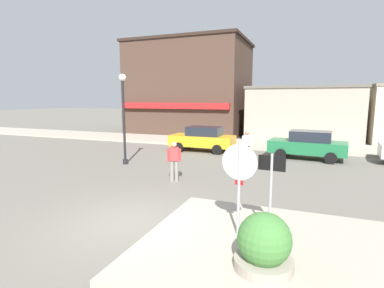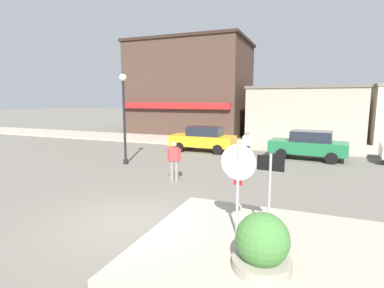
{
  "view_description": "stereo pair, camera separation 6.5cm",
  "coord_description": "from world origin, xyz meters",
  "px_view_note": "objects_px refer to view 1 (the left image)",
  "views": [
    {
      "loc": [
        4.34,
        -6.45,
        3.28
      ],
      "look_at": [
        0.02,
        4.5,
        1.5
      ],
      "focal_mm": 28.0,
      "sensor_mm": 36.0,
      "label": 1
    },
    {
      "loc": [
        4.4,
        -6.43,
        3.28
      ],
      "look_at": [
        0.02,
        4.5,
        1.5
      ],
      "focal_mm": 28.0,
      "sensor_mm": 36.0,
      "label": 2
    }
  ],
  "objects_px": {
    "stop_sign": "(239,177)",
    "parked_car_second": "(308,144)",
    "parked_car_nearest": "(203,138)",
    "pedestrian_crossing_far": "(247,145)",
    "lamp_post": "(123,105)",
    "one_way_sign": "(271,187)",
    "pedestrian_crossing_near": "(174,160)",
    "planter": "(264,248)"
  },
  "relations": [
    {
      "from": "stop_sign",
      "to": "parked_car_second",
      "type": "relative_size",
      "value": 0.56
    },
    {
      "from": "parked_car_nearest",
      "to": "pedestrian_crossing_far",
      "type": "relative_size",
      "value": 2.49
    },
    {
      "from": "lamp_post",
      "to": "stop_sign",
      "type": "bearing_deg",
      "value": -40.15
    },
    {
      "from": "stop_sign",
      "to": "one_way_sign",
      "type": "xyz_separation_m",
      "value": [
        0.7,
        0.09,
        -0.19
      ]
    },
    {
      "from": "lamp_post",
      "to": "pedestrian_crossing_near",
      "type": "height_order",
      "value": "lamp_post"
    },
    {
      "from": "planter",
      "to": "lamp_post",
      "type": "relative_size",
      "value": 0.27
    },
    {
      "from": "stop_sign",
      "to": "planter",
      "type": "distance_m",
      "value": 1.74
    },
    {
      "from": "one_way_sign",
      "to": "stop_sign",
      "type": "bearing_deg",
      "value": -172.52
    },
    {
      "from": "one_way_sign",
      "to": "parked_car_nearest",
      "type": "relative_size",
      "value": 0.52
    },
    {
      "from": "parked_car_nearest",
      "to": "lamp_post",
      "type": "bearing_deg",
      "value": -115.39
    },
    {
      "from": "lamp_post",
      "to": "parked_car_second",
      "type": "xyz_separation_m",
      "value": [
        8.59,
        4.78,
        -2.15
      ]
    },
    {
      "from": "one_way_sign",
      "to": "pedestrian_crossing_far",
      "type": "distance_m",
      "value": 9.23
    },
    {
      "from": "one_way_sign",
      "to": "pedestrian_crossing_far",
      "type": "height_order",
      "value": "one_way_sign"
    },
    {
      "from": "planter",
      "to": "parked_car_second",
      "type": "xyz_separation_m",
      "value": [
        0.63,
        12.08,
        0.25
      ]
    },
    {
      "from": "parked_car_nearest",
      "to": "pedestrian_crossing_far",
      "type": "height_order",
      "value": "pedestrian_crossing_far"
    },
    {
      "from": "parked_car_second",
      "to": "pedestrian_crossing_near",
      "type": "bearing_deg",
      "value": -125.79
    },
    {
      "from": "parked_car_second",
      "to": "one_way_sign",
      "type": "bearing_deg",
      "value": -93.71
    },
    {
      "from": "lamp_post",
      "to": "parked_car_nearest",
      "type": "xyz_separation_m",
      "value": [
        2.39,
        5.03,
        -2.15
      ]
    },
    {
      "from": "planter",
      "to": "pedestrian_crossing_far",
      "type": "distance_m",
      "value": 10.52
    },
    {
      "from": "parked_car_nearest",
      "to": "parked_car_second",
      "type": "bearing_deg",
      "value": -2.32
    },
    {
      "from": "stop_sign",
      "to": "parked_car_nearest",
      "type": "relative_size",
      "value": 0.57
    },
    {
      "from": "parked_car_nearest",
      "to": "pedestrian_crossing_near",
      "type": "height_order",
      "value": "pedestrian_crossing_near"
    },
    {
      "from": "parked_car_second",
      "to": "pedestrian_crossing_near",
      "type": "relative_size",
      "value": 2.57
    },
    {
      "from": "parked_car_nearest",
      "to": "pedestrian_crossing_near",
      "type": "relative_size",
      "value": 2.49
    },
    {
      "from": "pedestrian_crossing_far",
      "to": "planter",
      "type": "bearing_deg",
      "value": -76.94
    },
    {
      "from": "stop_sign",
      "to": "pedestrian_crossing_far",
      "type": "relative_size",
      "value": 1.43
    },
    {
      "from": "stop_sign",
      "to": "pedestrian_crossing_far",
      "type": "distance_m",
      "value": 9.18
    },
    {
      "from": "lamp_post",
      "to": "parked_car_second",
      "type": "bearing_deg",
      "value": 29.1
    },
    {
      "from": "lamp_post",
      "to": "pedestrian_crossing_far",
      "type": "distance_m",
      "value": 6.65
    },
    {
      "from": "one_way_sign",
      "to": "pedestrian_crossing_near",
      "type": "relative_size",
      "value": 1.3
    },
    {
      "from": "planter",
      "to": "lamp_post",
      "type": "xyz_separation_m",
      "value": [
        -7.96,
        7.3,
        2.4
      ]
    },
    {
      "from": "parked_car_second",
      "to": "pedestrian_crossing_near",
      "type": "xyz_separation_m",
      "value": [
        -4.91,
        -6.8,
        0.06
      ]
    },
    {
      "from": "lamp_post",
      "to": "pedestrian_crossing_near",
      "type": "distance_m",
      "value": 4.69
    },
    {
      "from": "parked_car_nearest",
      "to": "one_way_sign",
      "type": "bearing_deg",
      "value": -63.43
    },
    {
      "from": "stop_sign",
      "to": "pedestrian_crossing_near",
      "type": "distance_m",
      "value": 5.39
    },
    {
      "from": "parked_car_nearest",
      "to": "pedestrian_crossing_near",
      "type": "distance_m",
      "value": 7.17
    },
    {
      "from": "one_way_sign",
      "to": "parked_car_nearest",
      "type": "height_order",
      "value": "one_way_sign"
    },
    {
      "from": "stop_sign",
      "to": "parked_car_nearest",
      "type": "xyz_separation_m",
      "value": [
        -4.8,
        11.09,
        -0.71
      ]
    },
    {
      "from": "pedestrian_crossing_far",
      "to": "parked_car_second",
      "type": "bearing_deg",
      "value": 31.34
    },
    {
      "from": "planter",
      "to": "parked_car_nearest",
      "type": "relative_size",
      "value": 0.31
    },
    {
      "from": "parked_car_nearest",
      "to": "stop_sign",
      "type": "bearing_deg",
      "value": -66.59
    },
    {
      "from": "parked_car_nearest",
      "to": "pedestrian_crossing_far",
      "type": "bearing_deg",
      "value": -33.13
    }
  ]
}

